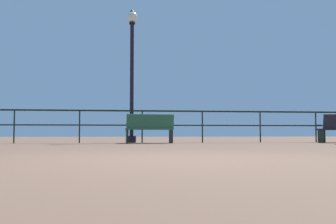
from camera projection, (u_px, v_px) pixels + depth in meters
ground_plane at (179, 159)px, 4.46m from camera, size 60.00×60.00×0.00m
pier_railing at (142, 119)px, 12.17m from camera, size 23.92×0.05×1.06m
bench_near_left at (150, 127)px, 11.55m from camera, size 1.49×0.75×0.89m
lamppost_center at (132, 64)px, 12.40m from camera, size 0.36×0.36×4.45m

